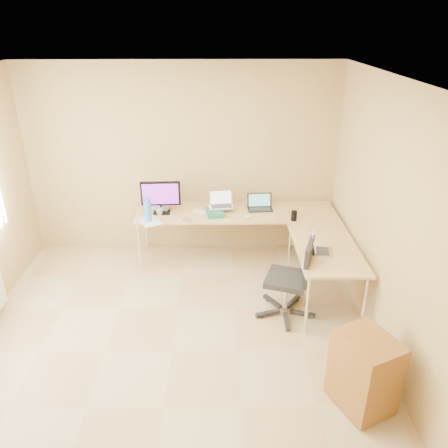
{
  "coord_description": "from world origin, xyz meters",
  "views": [
    {
      "loc": [
        0.48,
        -3.45,
        3.06
      ],
      "look_at": [
        0.55,
        1.1,
        0.9
      ],
      "focal_mm": 34.88,
      "sensor_mm": 36.0,
      "label": 1
    }
  ],
  "objects_px": {
    "desk_main": "(236,236)",
    "office_chair": "(287,276)",
    "laptop_black": "(260,202)",
    "monitor": "(161,197)",
    "cabinet": "(364,371)",
    "water_bottle": "(147,210)",
    "laptop_return": "(322,244)",
    "mug": "(160,211)",
    "desk_return": "(323,274)",
    "keyboard": "(207,212)",
    "desk_fan": "(156,197)",
    "laptop_center": "(221,200)"
  },
  "relations": [
    {
      "from": "monitor",
      "to": "desk_fan",
      "type": "bearing_deg",
      "value": 109.81
    },
    {
      "from": "desk_return",
      "to": "cabinet",
      "type": "relative_size",
      "value": 1.9
    },
    {
      "from": "desk_main",
      "to": "desk_return",
      "type": "distance_m",
      "value": 1.4
    },
    {
      "from": "mug",
      "to": "desk_fan",
      "type": "xyz_separation_m",
      "value": [
        -0.07,
        0.29,
        0.08
      ]
    },
    {
      "from": "office_chair",
      "to": "laptop_center",
      "type": "bearing_deg",
      "value": 138.26
    },
    {
      "from": "laptop_center",
      "to": "laptop_black",
      "type": "xyz_separation_m",
      "value": [
        0.52,
        0.03,
        -0.05
      ]
    },
    {
      "from": "keyboard",
      "to": "monitor",
      "type": "bearing_deg",
      "value": -161.3
    },
    {
      "from": "desk_main",
      "to": "office_chair",
      "type": "bearing_deg",
      "value": -67.65
    },
    {
      "from": "desk_main",
      "to": "mug",
      "type": "xyz_separation_m",
      "value": [
        -1.01,
        -0.09,
        0.41
      ]
    },
    {
      "from": "laptop_black",
      "to": "cabinet",
      "type": "relative_size",
      "value": 0.48
    },
    {
      "from": "laptop_center",
      "to": "keyboard",
      "type": "relative_size",
      "value": 0.86
    },
    {
      "from": "keyboard",
      "to": "laptop_return",
      "type": "height_order",
      "value": "laptop_return"
    },
    {
      "from": "monitor",
      "to": "laptop_return",
      "type": "bearing_deg",
      "value": -32.08
    },
    {
      "from": "laptop_return",
      "to": "laptop_center",
      "type": "bearing_deg",
      "value": 52.75
    },
    {
      "from": "laptop_black",
      "to": "office_chair",
      "type": "height_order",
      "value": "office_chair"
    },
    {
      "from": "desk_return",
      "to": "laptop_return",
      "type": "bearing_deg",
      "value": -124.49
    },
    {
      "from": "desk_fan",
      "to": "office_chair",
      "type": "bearing_deg",
      "value": -18.14
    },
    {
      "from": "mug",
      "to": "cabinet",
      "type": "xyz_separation_m",
      "value": [
        1.99,
        -2.44,
        -0.42
      ]
    },
    {
      "from": "mug",
      "to": "cabinet",
      "type": "bearing_deg",
      "value": -50.83
    },
    {
      "from": "keyboard",
      "to": "mug",
      "type": "bearing_deg",
      "value": -155.84
    },
    {
      "from": "cabinet",
      "to": "mug",
      "type": "bearing_deg",
      "value": 104.69
    },
    {
      "from": "laptop_center",
      "to": "desk_fan",
      "type": "bearing_deg",
      "value": 162.55
    },
    {
      "from": "keyboard",
      "to": "desk_fan",
      "type": "bearing_deg",
      "value": 179.87
    },
    {
      "from": "desk_return",
      "to": "desk_fan",
      "type": "height_order",
      "value": "desk_fan"
    },
    {
      "from": "desk_return",
      "to": "laptop_return",
      "type": "height_order",
      "value": "laptop_return"
    },
    {
      "from": "monitor",
      "to": "laptop_return",
      "type": "xyz_separation_m",
      "value": [
        1.87,
        -1.09,
        -0.12
      ]
    },
    {
      "from": "desk_fan",
      "to": "cabinet",
      "type": "xyz_separation_m",
      "value": [
        2.06,
        -2.74,
        -0.5
      ]
    },
    {
      "from": "desk_main",
      "to": "cabinet",
      "type": "distance_m",
      "value": 2.72
    },
    {
      "from": "desk_return",
      "to": "laptop_return",
      "type": "xyz_separation_m",
      "value": [
        -0.09,
        -0.13,
        0.46
      ]
    },
    {
      "from": "mug",
      "to": "water_bottle",
      "type": "height_order",
      "value": "water_bottle"
    },
    {
      "from": "desk_main",
      "to": "laptop_center",
      "type": "distance_m",
      "value": 0.56
    },
    {
      "from": "laptop_black",
      "to": "water_bottle",
      "type": "relative_size",
      "value": 1.04
    },
    {
      "from": "desk_main",
      "to": "water_bottle",
      "type": "relative_size",
      "value": 8.36
    },
    {
      "from": "desk_main",
      "to": "cabinet",
      "type": "height_order",
      "value": "desk_main"
    },
    {
      "from": "monitor",
      "to": "cabinet",
      "type": "bearing_deg",
      "value": -53.52
    },
    {
      "from": "laptop_center",
      "to": "keyboard",
      "type": "bearing_deg",
      "value": -167.21
    },
    {
      "from": "mug",
      "to": "office_chair",
      "type": "relative_size",
      "value": 0.11
    },
    {
      "from": "laptop_return",
      "to": "office_chair",
      "type": "distance_m",
      "value": 0.51
    },
    {
      "from": "water_bottle",
      "to": "laptop_black",
      "type": "bearing_deg",
      "value": 13.76
    },
    {
      "from": "water_bottle",
      "to": "laptop_return",
      "type": "relative_size",
      "value": 1.11
    },
    {
      "from": "laptop_center",
      "to": "water_bottle",
      "type": "relative_size",
      "value": 1.01
    },
    {
      "from": "keyboard",
      "to": "office_chair",
      "type": "relative_size",
      "value": 0.39
    },
    {
      "from": "laptop_black",
      "to": "water_bottle",
      "type": "distance_m",
      "value": 1.49
    },
    {
      "from": "laptop_return",
      "to": "cabinet",
      "type": "bearing_deg",
      "value": -166.24
    },
    {
      "from": "laptop_black",
      "to": "desk_fan",
      "type": "xyz_separation_m",
      "value": [
        -1.4,
        0.14,
        0.03
      ]
    },
    {
      "from": "monitor",
      "to": "laptop_black",
      "type": "height_order",
      "value": "monitor"
    },
    {
      "from": "water_bottle",
      "to": "desk_fan",
      "type": "height_order",
      "value": "water_bottle"
    },
    {
      "from": "monitor",
      "to": "cabinet",
      "type": "distance_m",
      "value": 3.24
    },
    {
      "from": "monitor",
      "to": "office_chair",
      "type": "bearing_deg",
      "value": -40.61
    },
    {
      "from": "laptop_return",
      "to": "keyboard",
      "type": "bearing_deg",
      "value": 59.26
    }
  ]
}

